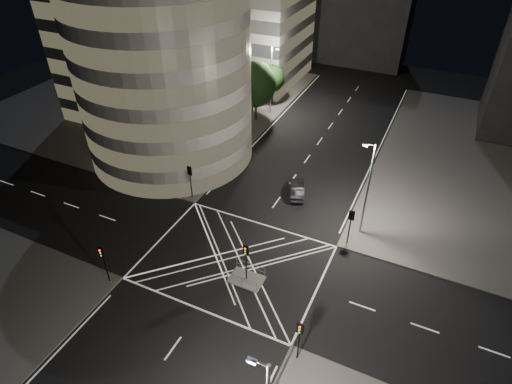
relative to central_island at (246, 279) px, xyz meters
The scene contains 22 objects.
ground 2.50m from the central_island, 143.13° to the left, with size 120.00×120.00×0.00m, color black.
sidewalk_far_left 42.11m from the central_island, 137.41° to the left, with size 42.00×42.00×0.15m, color #5A5754.
central_island is the anchor object (origin of this frame).
office_tower_curved 32.93m from the central_island, 138.33° to the left, with size 30.00×29.00×27.20m.
office_block_rear 50.90m from the central_island, 118.89° to the left, with size 24.00×16.00×22.00m, color #9A9792.
building_far_end 60.46m from the central_island, 95.76° to the left, with size 18.00×8.00×18.00m, color black.
tree_a 16.95m from the central_island, 139.97° to the left, with size 4.14×4.14×6.88m.
tree_b 21.19m from the central_island, 127.15° to the left, with size 5.06×5.06×7.39m.
tree_c 26.12m from the central_island, 119.05° to the left, with size 4.38×4.38×6.92m.
tree_d 31.59m from the central_island, 113.68° to the left, with size 5.62×5.62×8.61m.
tree_e 36.94m from the central_island, 109.92° to the left, with size 3.60×3.60×6.23m.
traffic_signal_fl 13.91m from the central_island, 142.46° to the left, with size 0.55×0.22×4.00m.
traffic_signal_nl 12.36m from the central_island, 153.86° to the right, with size 0.55×0.22×4.00m.
traffic_signal_fr 11.10m from the central_island, 50.67° to the left, with size 0.55×0.22×4.00m.
traffic_signal_nr 9.08m from the central_island, 37.93° to the right, with size 0.55×0.22×4.00m.
traffic_signal_island 2.84m from the central_island, ahead, with size 0.55×0.22×4.00m.
street_lamp_left_near 18.52m from the central_island, 130.27° to the left, with size 1.25×0.25×10.00m.
street_lamp_left_far 33.95m from the central_island, 109.95° to the left, with size 1.25×0.25×10.00m.
street_lamp_right_far 13.98m from the central_island, 54.70° to the left, with size 1.25×0.25×10.00m.
railing_island_south 1.10m from the central_island, 90.00° to the right, with size 2.80×0.06×1.10m, color slate.
railing_island_north 1.10m from the central_island, 90.00° to the left, with size 2.80×0.06×1.10m, color slate.
sedan 13.85m from the central_island, 92.07° to the left, with size 1.50×4.31×1.42m, color black.
Camera 1 is at (13.81, -24.59, 28.62)m, focal length 30.00 mm.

